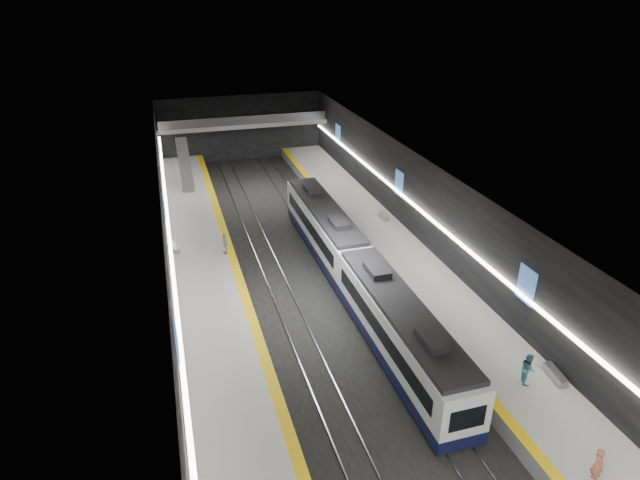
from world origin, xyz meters
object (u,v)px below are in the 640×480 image
object	(u,v)px
passenger_right_b	(528,368)
passenger_left_a	(225,243)
train	(356,269)
bench_right_near	(555,375)
escalator	(185,164)
bench_right_far	(384,216)
bench_left_far	(175,247)
passenger_right_a	(598,466)

from	to	relation	value
passenger_right_b	passenger_left_a	world-z (taller)	passenger_right_b
train	bench_right_near	world-z (taller)	train
escalator	passenger_right_b	xyz separation A→B (m)	(15.27, -37.83, -0.99)
bench_right_far	passenger_right_b	xyz separation A→B (m)	(-1.20, -22.50, 0.71)
bench_left_far	escalator	bearing A→B (deg)	74.69
bench_left_far	bench_right_near	distance (m)	28.81
bench_left_far	bench_right_near	world-z (taller)	bench_right_near
train	passenger_right_b	size ratio (longest dim) A/B	16.54
bench_left_far	train	bearing A→B (deg)	-45.61
train	bench_right_near	bearing A→B (deg)	-60.80
train	passenger_right_b	xyz separation A→B (m)	(5.27, -12.33, -0.29)
escalator	passenger_right_b	bearing A→B (deg)	-68.02
bench_left_far	passenger_left_a	distance (m)	4.25
escalator	bench_right_far	xyz separation A→B (m)	(16.47, -15.33, -1.70)
bench_left_far	bench_right_far	distance (m)	18.50
escalator	bench_left_far	xyz separation A→B (m)	(-2.00, -16.37, -1.69)
bench_left_far	bench_right_near	xyz separation A→B (m)	(19.00, -21.66, 0.01)
train	passenger_left_a	bearing A→B (deg)	138.14
bench_right_near	passenger_right_b	distance (m)	1.87
escalator	passenger_right_a	xyz separation A→B (m)	(14.19, -44.11, -0.99)
bench_left_far	passenger_right_a	distance (m)	32.12
bench_left_far	passenger_left_a	bearing A→B (deg)	-33.49
escalator	passenger_left_a	distance (m)	18.28
passenger_left_a	passenger_right_a	bearing A→B (deg)	22.69
escalator	passenger_left_a	bearing A→B (deg)	-84.33
escalator	bench_left_far	distance (m)	16.58
train	escalator	bearing A→B (deg)	111.41
bench_right_far	passenger_left_a	xyz separation A→B (m)	(-14.67, -2.83, 0.68)
bench_left_far	passenger_left_a	size ratio (longest dim) A/B	0.96
bench_right_far	bench_left_far	bearing A→B (deg)	-175.19
bench_right_near	passenger_left_a	distance (m)	25.03
bench_right_near	passenger_right_b	bearing A→B (deg)	-179.48
train	bench_right_near	size ratio (longest dim) A/B	16.77
train	passenger_right_b	world-z (taller)	train
escalator	passenger_right_b	world-z (taller)	escalator
bench_right_far	passenger_right_b	bearing A→B (deg)	-91.48
bench_right_far	passenger_right_b	world-z (taller)	passenger_right_b
bench_left_far	passenger_right_b	xyz separation A→B (m)	(17.27, -21.46, 0.70)
bench_right_near	bench_right_far	distance (m)	22.71
escalator	passenger_right_a	distance (m)	46.35
bench_left_far	bench_right_far	bearing A→B (deg)	-5.10
train	passenger_left_a	distance (m)	11.01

